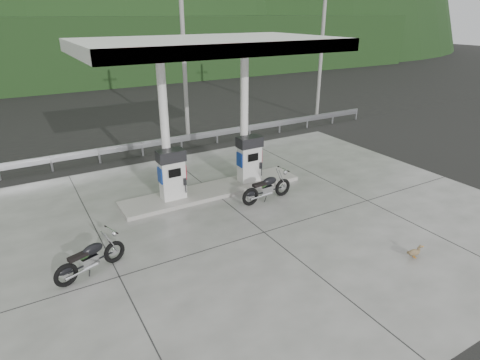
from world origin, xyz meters
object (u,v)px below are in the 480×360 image
duck (414,253)px  gas_pump_left (172,174)px  motorcycle_left (91,258)px  gas_pump_right (249,159)px  motorcycle_right (267,188)px

duck → gas_pump_left: bearing=137.4°
gas_pump_left → motorcycle_left: size_ratio=0.96×
motorcycle_left → duck: (7.89, -3.79, -0.28)m
motorcycle_left → duck: size_ratio=4.23×
gas_pump_left → gas_pump_right: (3.20, 0.00, 0.00)m
motorcycle_right → duck: bearing=-77.7°
motorcycle_left → gas_pump_left: bearing=21.6°
gas_pump_right → duck: size_ratio=4.07×
motorcycle_left → duck: motorcycle_left is taller
motorcycle_right → duck: size_ratio=4.50×
gas_pump_left → duck: gas_pump_left is taller
motorcycle_right → duck: 5.38m
motorcycle_right → gas_pump_left: bearing=147.9°
motorcycle_left → gas_pump_right: bearing=5.0°
gas_pump_left → gas_pump_right: 3.20m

